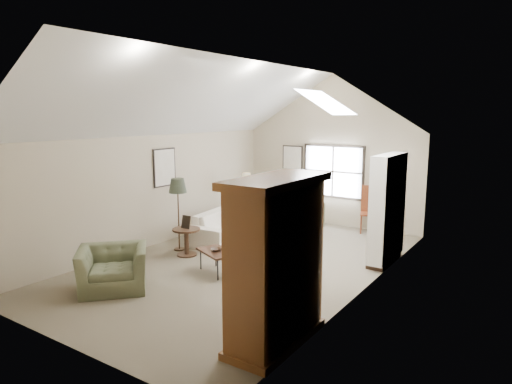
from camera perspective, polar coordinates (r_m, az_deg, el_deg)
The scene contains 18 objects.
room_shell at distance 8.82m, azimuth -1.47°, elevation 11.26°, with size 5.01×8.01×4.00m.
window at distance 12.33m, azimuth 9.62°, elevation 2.55°, with size 1.72×0.08×1.42m, color black.
skylight at distance 8.95m, azimuth 8.90°, elevation 11.21°, with size 0.80×1.20×0.52m, color white, non-canonical shape.
wall_art at distance 11.57m, azimuth -3.52°, elevation 3.58°, with size 1.97×3.71×0.88m.
armoire at distance 5.93m, azimuth 2.53°, elevation -8.76°, with size 0.60×1.50×2.20m, color brown.
tv_alcove at distance 9.41m, azimuth 16.12°, elevation -1.81°, with size 0.32×1.30×2.10m, color white.
media_console at distance 9.62m, azimuth 15.77°, elevation -6.77°, with size 0.34×1.18×0.60m, color #382316.
tv_panel at distance 9.46m, azimuth 15.94°, elevation -3.17°, with size 0.05×0.90×0.55m, color black.
sofa at distance 11.06m, azimuth -3.47°, elevation -4.01°, with size 2.34×0.91×0.68m, color beige.
armchair_near at distance 8.27m, azimuth -17.43°, elevation -9.11°, with size 1.13×0.98×0.73m, color #5A5D41.
armchair_far at distance 11.89m, azimuth 5.93°, elevation -2.89°, with size 0.80×0.83×0.75m, color #696949.
coffee_table at distance 8.73m, azimuth -4.93°, elevation -8.71°, with size 0.84×0.47×0.43m, color #3B2318.
bowl at distance 8.66m, azimuth -4.95°, elevation -7.20°, with size 0.20×0.20×0.05m, color #332315.
side_table at distance 9.83m, azimuth -8.67°, elevation -6.19°, with size 0.59×0.59×0.59m, color #3C2318.
side_chair at distance 11.82m, azimuth 14.03°, elevation -2.16°, with size 0.46×0.46×1.18m, color brown.
tripod_lamp at distance 11.64m, azimuth 15.60°, elevation -0.40°, with size 0.57×0.57×1.98m, color white, non-canonical shape.
dark_lamp at distance 10.11m, azimuth -9.66°, elevation -2.71°, with size 0.39×0.39×1.63m, color black, non-canonical shape.
tan_lamp at distance 12.10m, azimuth -1.19°, elevation -0.90°, with size 0.29×0.29×1.46m, color tan, non-canonical shape.
Camera 1 is at (5.08, -7.21, 2.99)m, focal length 32.00 mm.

